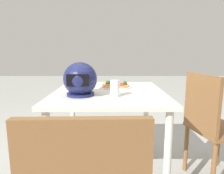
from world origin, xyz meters
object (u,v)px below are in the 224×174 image
(dining_table, at_px, (109,102))
(pizza, at_px, (115,85))
(motorcycle_helmet, at_px, (80,80))
(drinking_glass, at_px, (115,88))
(chair_side, at_px, (210,123))

(dining_table, xyz_separation_m, pizza, (-0.05, -0.16, 0.12))
(motorcycle_helmet, relative_size, drinking_glass, 2.06)
(dining_table, bearing_deg, chair_side, 173.49)
(dining_table, height_order, motorcycle_helmet, motorcycle_helmet)
(dining_table, distance_m, chair_side, 0.83)
(dining_table, xyz_separation_m, motorcycle_helmet, (0.21, 0.16, 0.21))
(chair_side, bearing_deg, dining_table, -6.51)
(dining_table, relative_size, drinking_glass, 7.99)
(motorcycle_helmet, relative_size, chair_side, 0.27)
(dining_table, height_order, pizza, pizza)
(motorcycle_helmet, height_order, chair_side, motorcycle_helmet)
(motorcycle_helmet, bearing_deg, pizza, -128.66)
(pizza, xyz_separation_m, drinking_glass, (0.01, 0.36, 0.03))
(motorcycle_helmet, bearing_deg, drinking_glass, 172.18)
(pizza, distance_m, drinking_glass, 0.36)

